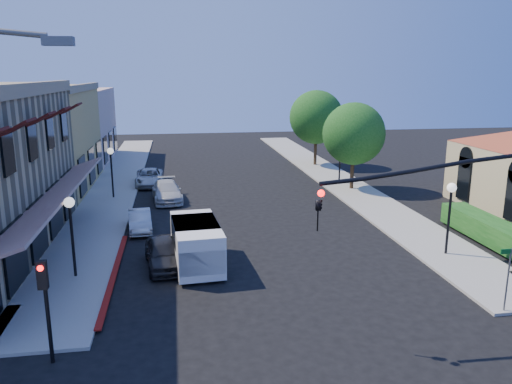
{
  "coord_description": "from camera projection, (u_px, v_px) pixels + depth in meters",
  "views": [
    {
      "loc": [
        -4.07,
        -12.79,
        8.54
      ],
      "look_at": [
        -0.12,
        11.68,
        2.6
      ],
      "focal_mm": 35.0,
      "sensor_mm": 36.0,
      "label": 1
    }
  ],
  "objects": [
    {
      "name": "street_tree_a",
      "position": [
        354.0,
        134.0,
        36.41
      ],
      "size": [
        4.56,
        4.56,
        6.48
      ],
      "color": "#352215",
      "rests_on": "ground"
    },
    {
      "name": "pink_stucco_building",
      "position": [
        56.0,
        126.0,
        48.16
      ],
      "size": [
        10.0,
        12.0,
        7.0
      ],
      "primitive_type": "cube",
      "color": "beige",
      "rests_on": "ground"
    },
    {
      "name": "parked_car_c",
      "position": [
        167.0,
        191.0,
        34.0
      ],
      "size": [
        2.27,
        4.7,
        1.32
      ],
      "primitive_type": "imported",
      "rotation": [
        0.0,
        0.0,
        0.1
      ],
      "color": "beige",
      "rests_on": "ground"
    },
    {
      "name": "lamppost_right_far",
      "position": [
        340.0,
        150.0,
        38.62
      ],
      "size": [
        0.44,
        0.44,
        3.57
      ],
      "color": "black",
      "rests_on": "ground"
    },
    {
      "name": "lamppost_right_near",
      "position": [
        451.0,
        200.0,
        23.26
      ],
      "size": [
        0.44,
        0.44,
        3.57
      ],
      "color": "black",
      "rests_on": "ground"
    },
    {
      "name": "lamppost_left_near",
      "position": [
        70.0,
        217.0,
        20.62
      ],
      "size": [
        0.44,
        0.44,
        3.57
      ],
      "color": "black",
      "rests_on": "ground"
    },
    {
      "name": "street_tree_b",
      "position": [
        316.0,
        117.0,
        45.93
      ],
      "size": [
        4.94,
        4.94,
        7.02
      ],
      "color": "#352215",
      "rests_on": "ground"
    },
    {
      "name": "parked_car_d",
      "position": [
        149.0,
        177.0,
        38.75
      ],
      "size": [
        2.17,
        4.55,
        1.25
      ],
      "primitive_type": "imported",
      "rotation": [
        0.0,
        0.0,
        0.02
      ],
      "color": "#B5B8BA",
      "rests_on": "ground"
    },
    {
      "name": "street_name_sign",
      "position": [
        509.0,
        270.0,
        17.78
      ],
      "size": [
        0.8,
        0.06,
        2.5
      ],
      "color": "#595B5E",
      "rests_on": "ground"
    },
    {
      "name": "ground",
      "position": [
        322.0,
        366.0,
        14.9
      ],
      "size": [
        120.0,
        120.0,
        0.0
      ],
      "primitive_type": "plane",
      "color": "black",
      "rests_on": "ground"
    },
    {
      "name": "parked_car_a",
      "position": [
        164.0,
        253.0,
        22.4
      ],
      "size": [
        1.99,
        3.99,
        1.31
      ],
      "primitive_type": "imported",
      "rotation": [
        0.0,
        0.0,
        0.12
      ],
      "color": "black",
      "rests_on": "ground"
    },
    {
      "name": "curb_red_strip",
      "position": [
        115.0,
        276.0,
        21.51
      ],
      "size": [
        0.25,
        10.0,
        0.06
      ],
      "primitive_type": "cube",
      "color": "maroon",
      "rests_on": "ground"
    },
    {
      "name": "hedge",
      "position": [
        493.0,
        245.0,
        25.36
      ],
      "size": [
        1.4,
        8.0,
        1.1
      ],
      "primitive_type": "cube",
      "color": "#164C15",
      "rests_on": "ground"
    },
    {
      "name": "signal_mast_arm",
      "position": [
        486.0,
        213.0,
        16.29
      ],
      "size": [
        8.01,
        0.39,
        6.0
      ],
      "color": "black",
      "rests_on": "ground"
    },
    {
      "name": "yellow_stucco_building",
      "position": [
        18.0,
        139.0,
        36.57
      ],
      "size": [
        10.0,
        12.0,
        7.6
      ],
      "primitive_type": "cube",
      "color": "tan",
      "rests_on": "ground"
    },
    {
      "name": "lamppost_left_far",
      "position": [
        111.0,
        160.0,
        34.06
      ],
      "size": [
        0.44,
        0.44,
        3.57
      ],
      "color": "black",
      "rests_on": "ground"
    },
    {
      "name": "parked_car_b",
      "position": [
        140.0,
        221.0,
        27.57
      ],
      "size": [
        1.52,
        3.52,
        1.13
      ],
      "primitive_type": "imported",
      "rotation": [
        0.0,
        0.0,
        0.1
      ],
      "color": "#B4B7BA",
      "rests_on": "ground"
    },
    {
      "name": "secondary_signal",
      "position": [
        45.0,
        293.0,
        14.47
      ],
      "size": [
        0.28,
        0.42,
        3.32
      ],
      "color": "black",
      "rests_on": "ground"
    },
    {
      "name": "sidewalk_right",
      "position": [
        330.0,
        176.0,
        42.17
      ],
      "size": [
        3.5,
        50.0,
        0.12
      ],
      "primitive_type": "cube",
      "color": "#9B988D",
      "rests_on": "ground"
    },
    {
      "name": "white_van",
      "position": [
        196.0,
        242.0,
        22.32
      ],
      "size": [
        2.29,
        4.68,
        2.02
      ],
      "color": "white",
      "rests_on": "ground"
    },
    {
      "name": "sidewalk_left",
      "position": [
        118.0,
        183.0,
        39.45
      ],
      "size": [
        3.5,
        50.0,
        0.12
      ],
      "primitive_type": "cube",
      "color": "#9B988D",
      "rests_on": "ground"
    }
  ]
}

